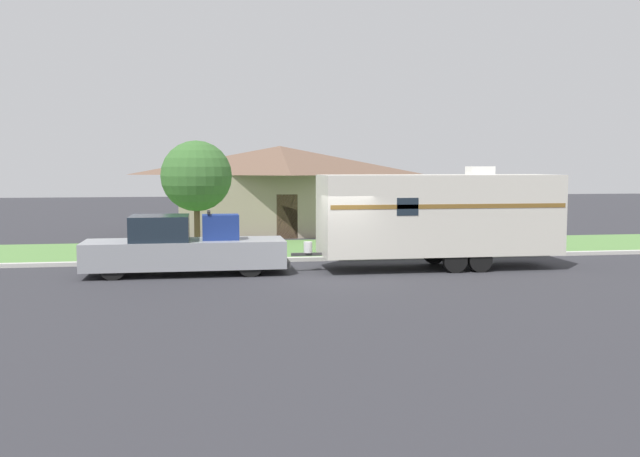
{
  "coord_description": "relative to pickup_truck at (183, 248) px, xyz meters",
  "views": [
    {
      "loc": [
        -3.99,
        -21.59,
        3.43
      ],
      "look_at": [
        -0.26,
        1.23,
        1.4
      ],
      "focal_mm": 40.0,
      "sensor_mm": 36.0,
      "label": 1
    }
  ],
  "objects": [
    {
      "name": "lawn_strip",
      "position": [
        4.67,
        6.17,
        -0.82
      ],
      "size": [
        80.0,
        7.0,
        0.03
      ],
      "color": "#568442",
      "rests_on": "ground_plane"
    },
    {
      "name": "tree_in_yard",
      "position": [
        0.4,
        6.06,
        2.19
      ],
      "size": [
        2.82,
        2.82,
        4.45
      ],
      "color": "brown",
      "rests_on": "ground_plane"
    },
    {
      "name": "ground_plane",
      "position": [
        4.67,
        -1.23,
        -0.83
      ],
      "size": [
        120.0,
        120.0,
        0.0
      ],
      "primitive_type": "plane",
      "color": "#2D2D33"
    },
    {
      "name": "curb_strip",
      "position": [
        4.67,
        2.52,
        -0.76
      ],
      "size": [
        80.0,
        0.3,
        0.14
      ],
      "color": "beige",
      "rests_on": "ground_plane"
    },
    {
      "name": "travel_trailer",
      "position": [
        8.44,
        -0.0,
        0.98
      ],
      "size": [
        8.95,
        2.43,
        3.42
      ],
      "color": "black",
      "rests_on": "ground_plane"
    },
    {
      "name": "house_across_street",
      "position": [
        4.56,
        13.69,
        1.47
      ],
      "size": [
        10.88,
        6.77,
        4.46
      ],
      "color": "gray",
      "rests_on": "ground_plane"
    },
    {
      "name": "pickup_truck",
      "position": [
        0.0,
        0.0,
        0.0
      ],
      "size": [
        6.4,
        1.96,
        2.01
      ],
      "color": "black",
      "rests_on": "ground_plane"
    },
    {
      "name": "mailbox",
      "position": [
        9.67,
        3.13,
        0.21
      ],
      "size": [
        0.48,
        0.2,
        1.37
      ],
      "color": "brown",
      "rests_on": "ground_plane"
    }
  ]
}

